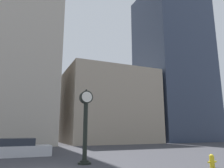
{
  "coord_description": "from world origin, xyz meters",
  "views": [
    {
      "loc": [
        -1.15,
        -11.9,
        2.03
      ],
      "look_at": [
        8.64,
        10.8,
        7.32
      ],
      "focal_mm": 35.0,
      "sensor_mm": 36.0,
      "label": 1
    }
  ],
  "objects": [
    {
      "name": "building_glass_modern",
      "position": [
        28.5,
        24.0,
        15.79
      ],
      "size": [
        13.18,
        12.0,
        31.58
      ],
      "color": "#2D384C",
      "rests_on": "ground_plane"
    },
    {
      "name": "building_tall_tower",
      "position": [
        -2.66,
        24.0,
        20.01
      ],
      "size": [
        13.45,
        12.0,
        40.01
      ],
      "color": "#ADA393",
      "rests_on": "ground_plane"
    },
    {
      "name": "building_storefront_row",
      "position": [
        13.61,
        24.0,
        6.22
      ],
      "size": [
        15.16,
        12.0,
        12.44
      ],
      "color": "gray",
      "rests_on": "ground_plane"
    },
    {
      "name": "fire_hydrant_near",
      "position": [
        9.12,
        -2.29,
        0.37
      ],
      "size": [
        0.61,
        0.27,
        0.73
      ],
      "color": "yellow",
      "rests_on": "ground_plane"
    },
    {
      "name": "car_silver",
      "position": [
        -0.77,
        7.88,
        0.6
      ],
      "size": [
        4.8,
        1.98,
        1.43
      ],
      "rotation": [
        0.0,
        0.0,
        0.02
      ],
      "color": "#BCBCC1",
      "rests_on": "ground_plane"
    },
    {
      "name": "street_clock",
      "position": [
        2.91,
        1.83,
        2.59
      ],
      "size": [
        0.84,
        0.84,
        4.72
      ],
      "color": "black",
      "rests_on": "ground_plane"
    }
  ]
}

